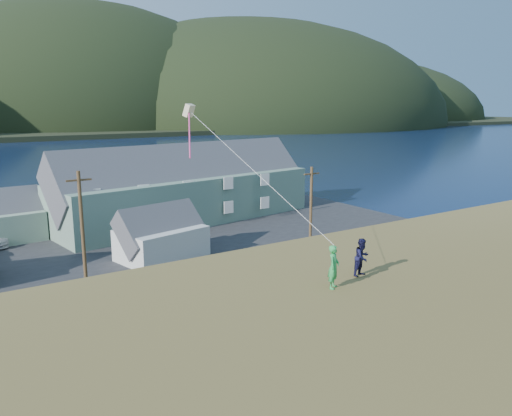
{
  "coord_description": "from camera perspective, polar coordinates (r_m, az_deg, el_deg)",
  "views": [
    {
      "loc": [
        -11.44,
        -31.21,
        13.67
      ],
      "look_at": [
        1.3,
        -11.59,
        8.8
      ],
      "focal_mm": 35.0,
      "sensor_mm": 36.0,
      "label": 1
    }
  ],
  "objects": [
    {
      "name": "lodge",
      "position": [
        59.33,
        -7.85,
        2.55
      ],
      "size": [
        32.55,
        13.47,
        11.11
      ],
      "rotation": [
        0.0,
        0.0,
        0.15
      ],
      "color": "gray",
      "rests_on": "waterfront_lot"
    },
    {
      "name": "ground",
      "position": [
        35.94,
        -12.11,
        -10.87
      ],
      "size": [
        900.0,
        900.0,
        0.0
      ],
      "primitive_type": "plane",
      "color": "#0A1638",
      "rests_on": "ground"
    },
    {
      "name": "kite_flyer_green",
      "position": [
        18.11,
        8.86,
        -6.66
      ],
      "size": [
        0.69,
        0.64,
        1.58
      ],
      "primitive_type": "imported",
      "rotation": [
        0.0,
        0.0,
        0.6
      ],
      "color": "green",
      "rests_on": "hillside"
    },
    {
      "name": "utility_poles",
      "position": [
        34.86,
        -18.46,
        -3.69
      ],
      "size": [
        34.51,
        0.24,
        9.88
      ],
      "color": "#47331E",
      "rests_on": "waterfront_lot"
    },
    {
      "name": "far_hills",
      "position": [
        314.35,
        -24.66,
        8.58
      ],
      "size": [
        760.0,
        265.0,
        143.0
      ],
      "color": "black",
      "rests_on": "ground"
    },
    {
      "name": "kite_flyer_navy",
      "position": [
        19.59,
        12.03,
        -5.52
      ],
      "size": [
        0.81,
        0.69,
        1.48
      ],
      "primitive_type": "imported",
      "rotation": [
        0.0,
        0.0,
        0.2
      ],
      "color": "#131234",
      "rests_on": "hillside"
    },
    {
      "name": "kite_rig",
      "position": [
        22.19,
        -7.46,
        10.43
      ],
      "size": [
        1.59,
        4.1,
        9.08
      ],
      "color": "beige",
      "rests_on": "ground"
    },
    {
      "name": "grass_strip",
      "position": [
        34.2,
        -10.88,
        -11.93
      ],
      "size": [
        110.0,
        8.0,
        0.1
      ],
      "primitive_type": "cube",
      "color": "#4C3D19",
      "rests_on": "ground"
    },
    {
      "name": "waterfront_lot",
      "position": [
        51.39,
        -18.98,
        -4.25
      ],
      "size": [
        72.0,
        36.0,
        0.12
      ],
      "primitive_type": "cube",
      "color": "#28282B",
      "rests_on": "ground"
    },
    {
      "name": "shed_white",
      "position": [
        45.11,
        -10.78,
        -3.02
      ],
      "size": [
        8.45,
        6.51,
        6.01
      ],
      "rotation": [
        0.0,
        0.0,
        0.22
      ],
      "color": "silver",
      "rests_on": "waterfront_lot"
    }
  ]
}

